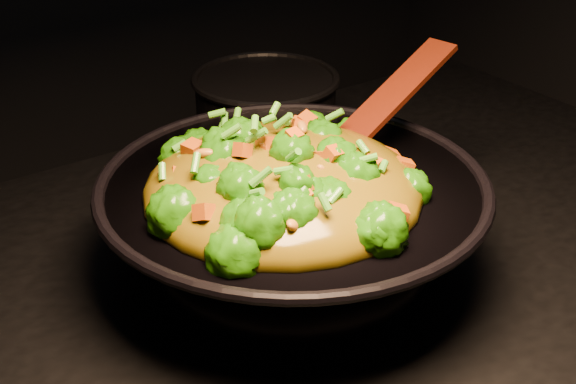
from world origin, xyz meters
TOP-DOWN VIEW (x-y plane):
  - wok at (-0.11, 0.01)m, footprint 0.55×0.55m
  - stir_fry at (-0.13, 0.00)m, footprint 0.35×0.35m
  - spatula at (0.03, 0.04)m, footprint 0.27×0.09m
  - back_pot at (0.06, 0.32)m, footprint 0.28×0.28m

SIDE VIEW (x-z plane):
  - wok at x=-0.11m, z-range 0.90..1.02m
  - back_pot at x=0.06m, z-range 0.90..1.02m
  - spatula at x=0.03m, z-range 1.01..1.13m
  - stir_fry at x=-0.13m, z-range 1.02..1.13m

